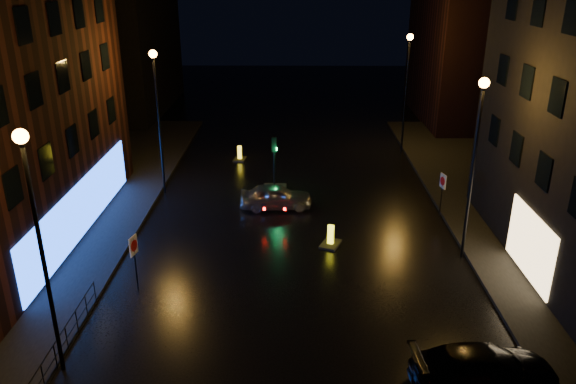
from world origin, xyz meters
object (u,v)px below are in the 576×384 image
bollard_near (330,241)px  bollard_far (240,157)px  road_sign_right (443,185)px  silver_hatchback (276,196)px  traffic_signal (275,184)px  road_sign_left (134,250)px  dark_sedan (484,369)px

bollard_near → bollard_far: (-5.59, 12.87, -0.01)m
road_sign_right → silver_hatchback: bearing=-20.4°
silver_hatchback → bollard_far: 8.82m
traffic_signal → bollard_far: (-2.64, 6.03, -0.28)m
silver_hatchback → road_sign_left: bearing=143.8°
bollard_far → road_sign_right: road_sign_right is taller
silver_hatchback → road_sign_left: road_sign_left is taller
dark_sedan → bollard_far: bearing=18.7°
silver_hatchback → bollard_near: (2.79, -4.52, -0.45)m
traffic_signal → road_sign_left: size_ratio=1.39×
traffic_signal → silver_hatchback: bearing=-86.1°
bollard_far → bollard_near: bearing=-59.0°
dark_sedan → road_sign_left: (-12.63, 5.68, 1.17)m
silver_hatchback → bollard_far: silver_hatchback is taller
road_sign_left → dark_sedan: bearing=-11.4°
silver_hatchback → dark_sedan: bearing=-157.4°
traffic_signal → road_sign_left: 12.30m
dark_sedan → road_sign_right: bearing=-12.6°
traffic_signal → dark_sedan: traffic_signal is taller
bollard_far → road_sign_right: size_ratio=0.52×
bollard_near → silver_hatchback: bearing=144.2°
silver_hatchback → bollard_near: bearing=-152.1°
bollard_near → road_sign_right: (6.15, 3.56, 1.56)m
silver_hatchback → bollard_near: silver_hatchback is taller
bollard_far → road_sign_right: (11.73, -9.31, 1.57)m
dark_sedan → bollard_far: (-9.91, 22.70, -0.47)m
bollard_near → bollard_far: bollard_near is taller
bollard_near → road_sign_left: road_sign_left is taller
traffic_signal → road_sign_left: (-5.36, -10.99, 1.36)m
bollard_far → silver_hatchback: bearing=-63.9°
dark_sedan → road_sign_right: 13.56m
traffic_signal → road_sign_right: 9.75m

